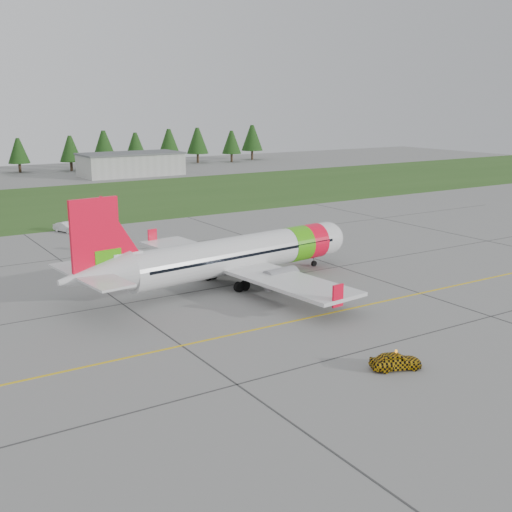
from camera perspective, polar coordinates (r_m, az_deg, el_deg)
ground at (r=50.60m, az=13.17°, el=-7.23°), size 320.00×320.00×0.00m
aircraft at (r=63.38m, az=-2.02°, el=0.04°), size 32.72×30.33×9.92m
follow_me_car at (r=44.46m, az=12.38°, el=-7.71°), size 1.62×1.75×3.51m
service_van at (r=92.87m, az=-16.57°, el=3.32°), size 1.85×1.80×4.17m
grass_strip at (r=121.01m, az=-15.69°, el=4.64°), size 320.00×50.00×0.03m
taxi_guideline at (r=56.09m, az=7.33°, el=-4.89°), size 120.00×0.25×0.02m
hangar_east at (r=162.66m, az=-11.05°, el=7.96°), size 24.00×12.00×5.20m
treeline at (r=174.57m, az=-21.29°, el=8.45°), size 160.00×8.00×10.00m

